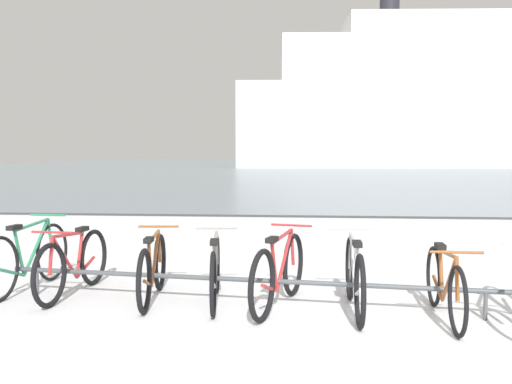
# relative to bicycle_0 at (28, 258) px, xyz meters

# --- Properties ---
(ground) EXTENTS (80.00, 132.00, 0.08)m
(ground) POSITION_rel_bicycle_0_xyz_m (3.44, 51.81, -0.42)
(ground) COLOR white
(bike_rack) EXTENTS (5.27, 0.71, 0.31)m
(bike_rack) POSITION_rel_bicycle_0_xyz_m (2.55, -0.46, -0.11)
(bike_rack) COLOR #4C5156
(bike_rack) RESTS_ON ground
(bicycle_0) EXTENTS (0.46, 1.79, 0.84)m
(bicycle_0) POSITION_rel_bicycle_0_xyz_m (0.00, 0.00, 0.00)
(bicycle_0) COLOR black
(bicycle_0) RESTS_ON ground
(bicycle_1) EXTENTS (0.46, 1.70, 0.78)m
(bicycle_1) POSITION_rel_bicycle_0_xyz_m (0.61, -0.17, -0.03)
(bicycle_1) COLOR black
(bicycle_1) RESTS_ON ground
(bicycle_2) EXTENTS (0.46, 1.65, 0.76)m
(bicycle_2) POSITION_rel_bicycle_0_xyz_m (1.56, -0.32, -0.04)
(bicycle_2) COLOR black
(bicycle_2) RESTS_ON ground
(bicycle_3) EXTENTS (0.46, 1.64, 0.76)m
(bicycle_3) POSITION_rel_bicycle_0_xyz_m (2.25, -0.37, -0.04)
(bicycle_3) COLOR black
(bicycle_3) RESTS_ON ground
(bicycle_4) EXTENTS (0.59, 1.72, 0.81)m
(bicycle_4) POSITION_rel_bicycle_0_xyz_m (2.93, -0.47, -0.02)
(bicycle_4) COLOR black
(bicycle_4) RESTS_ON ground
(bicycle_5) EXTENTS (0.46, 1.72, 0.80)m
(bicycle_5) POSITION_rel_bicycle_0_xyz_m (3.69, -0.59, -0.02)
(bicycle_5) COLOR black
(bicycle_5) RESTS_ON ground
(bicycle_6) EXTENTS (0.46, 1.64, 0.74)m
(bicycle_6) POSITION_rel_bicycle_0_xyz_m (4.52, -0.79, -0.04)
(bicycle_6) COLOR black
(bicycle_6) RESTS_ON ground
(ferry_ship) EXTENTS (45.86, 14.16, 19.36)m
(ferry_ship) POSITION_rel_bicycle_0_xyz_m (18.25, 56.38, 6.12)
(ferry_ship) COLOR silver
(ferry_ship) RESTS_ON ground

